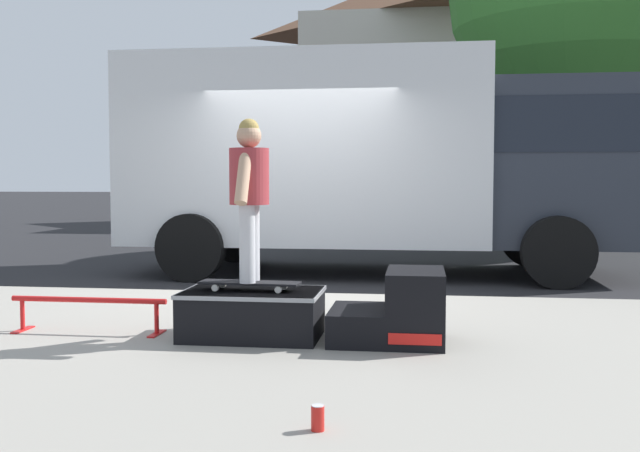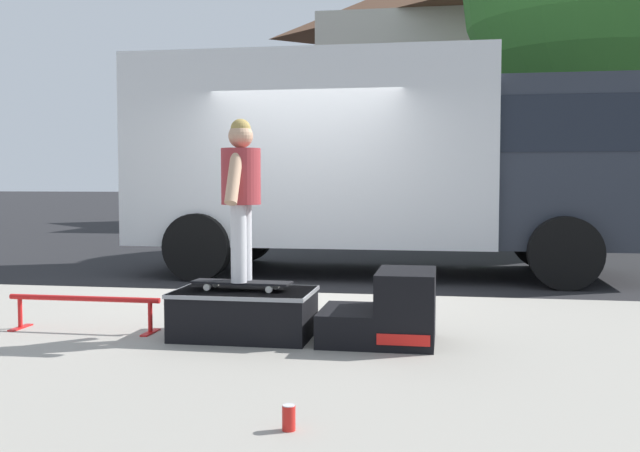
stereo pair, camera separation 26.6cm
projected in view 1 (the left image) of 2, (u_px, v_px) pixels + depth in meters
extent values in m
plane|color=black|center=(286.00, 296.00, 8.47)|extent=(140.00, 140.00, 0.00)
cube|color=gray|center=(213.00, 350.00, 5.50)|extent=(50.00, 5.00, 0.12)
cube|color=black|center=(253.00, 314.00, 5.66)|extent=(1.05, 0.67, 0.37)
cube|color=gray|center=(252.00, 292.00, 5.65)|extent=(1.07, 0.69, 0.03)
cube|color=black|center=(359.00, 325.00, 5.56)|extent=(0.43, 0.70, 0.25)
cube|color=black|center=(415.00, 306.00, 5.49)|extent=(0.43, 0.70, 0.55)
cube|color=red|center=(415.00, 339.00, 5.15)|extent=(0.38, 0.01, 0.08)
cylinder|color=red|center=(88.00, 300.00, 5.84)|extent=(1.29, 0.04, 0.04)
cylinder|color=red|center=(22.00, 314.00, 5.93)|extent=(0.04, 0.04, 0.26)
cube|color=red|center=(23.00, 330.00, 5.93)|extent=(0.06, 0.28, 0.01)
cylinder|color=red|center=(157.00, 318.00, 5.77)|extent=(0.04, 0.04, 0.26)
cube|color=red|center=(157.00, 334.00, 5.78)|extent=(0.06, 0.28, 0.01)
cube|color=black|center=(250.00, 283.00, 5.65)|extent=(0.79, 0.25, 0.02)
cylinder|color=silver|center=(284.00, 286.00, 5.69)|extent=(0.05, 0.03, 0.05)
cylinder|color=silver|center=(278.00, 290.00, 5.52)|extent=(0.05, 0.03, 0.05)
cylinder|color=silver|center=(223.00, 284.00, 5.79)|extent=(0.05, 0.03, 0.05)
cylinder|color=silver|center=(215.00, 288.00, 5.61)|extent=(0.05, 0.03, 0.05)
cylinder|color=silver|center=(252.00, 242.00, 5.71)|extent=(0.12, 0.12, 0.60)
cylinder|color=silver|center=(247.00, 244.00, 5.56)|extent=(0.12, 0.12, 0.60)
cylinder|color=#A53338|center=(249.00, 176.00, 5.60)|extent=(0.30, 0.30, 0.43)
cylinder|color=tan|center=(255.00, 178.00, 5.79)|extent=(0.09, 0.26, 0.41)
cylinder|color=tan|center=(243.00, 178.00, 5.41)|extent=(0.09, 0.26, 0.41)
sphere|color=tan|center=(249.00, 136.00, 5.58)|extent=(0.19, 0.19, 0.19)
sphere|color=tan|center=(249.00, 129.00, 5.58)|extent=(0.16, 0.16, 0.16)
cylinder|color=red|center=(318.00, 418.00, 3.56)|extent=(0.07, 0.07, 0.12)
cylinder|color=silver|center=(318.00, 406.00, 3.56)|extent=(0.06, 0.06, 0.00)
cube|color=silver|center=(309.00, 151.00, 10.55)|extent=(5.00, 2.35, 2.60)
cube|color=#282D38|center=(555.00, 165.00, 10.10)|extent=(1.90, 2.16, 2.20)
cube|color=black|center=(556.00, 129.00, 10.07)|extent=(1.92, 2.19, 0.70)
cylinder|color=black|center=(530.00, 237.00, 11.35)|extent=(0.90, 0.28, 0.90)
cylinder|color=black|center=(558.00, 252.00, 9.02)|extent=(0.90, 0.28, 0.90)
cylinder|color=black|center=(235.00, 234.00, 11.98)|extent=(0.90, 0.28, 0.90)
cylinder|color=black|center=(191.00, 247.00, 9.66)|extent=(0.90, 0.28, 0.90)
cylinder|color=brown|center=(571.00, 164.00, 14.35)|extent=(0.56, 0.56, 3.32)
cube|color=beige|center=(456.00, 128.00, 23.47)|extent=(9.00, 7.50, 6.00)
cube|color=#B2ADA3|center=(462.00, 178.00, 19.62)|extent=(9.00, 0.50, 2.80)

